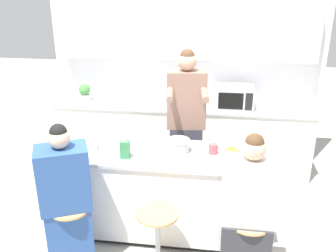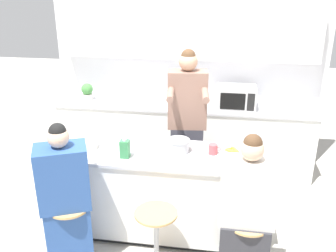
# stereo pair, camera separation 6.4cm
# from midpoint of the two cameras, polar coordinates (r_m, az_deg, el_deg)

# --- Properties ---
(ground_plane) EXTENTS (16.00, 16.00, 0.00)m
(ground_plane) POSITION_cam_midpoint_polar(r_m,az_deg,el_deg) (4.03, -0.60, -15.64)
(ground_plane) COLOR #B2ADA3
(wall_back) EXTENTS (3.60, 0.22, 2.70)m
(wall_back) POSITION_cam_midpoint_polar(r_m,az_deg,el_deg) (5.01, 2.26, 11.38)
(wall_back) COLOR white
(wall_back) RESTS_ON ground_plane
(back_counter) EXTENTS (3.34, 0.61, 0.90)m
(back_counter) POSITION_cam_midpoint_polar(r_m,az_deg,el_deg) (5.05, 1.75, -1.48)
(back_counter) COLOR white
(back_counter) RESTS_ON ground_plane
(kitchen_island) EXTENTS (1.89, 0.66, 0.89)m
(kitchen_island) POSITION_cam_midpoint_polar(r_m,az_deg,el_deg) (3.77, -0.63, -10.17)
(kitchen_island) COLOR black
(kitchen_island) RESTS_ON ground_plane
(bar_stool_leftmost) EXTENTS (0.38, 0.38, 0.63)m
(bar_stool_leftmost) POSITION_cam_midpoint_polar(r_m,az_deg,el_deg) (3.54, -14.81, -15.73)
(bar_stool_leftmost) COLOR tan
(bar_stool_leftmost) RESTS_ON ground_plane
(bar_stool_center) EXTENTS (0.38, 0.38, 0.63)m
(bar_stool_center) POSITION_cam_midpoint_polar(r_m,az_deg,el_deg) (3.37, -2.13, -17.13)
(bar_stool_center) COLOR tan
(bar_stool_center) RESTS_ON ground_plane
(bar_stool_rightmost) EXTENTS (0.38, 0.38, 0.63)m
(bar_stool_rightmost) POSITION_cam_midpoint_polar(r_m,az_deg,el_deg) (3.35, 11.42, -17.96)
(bar_stool_rightmost) COLOR tan
(bar_stool_rightmost) RESTS_ON ground_plane
(person_cooking) EXTENTS (0.47, 0.60, 1.77)m
(person_cooking) POSITION_cam_midpoint_polar(r_m,az_deg,el_deg) (4.12, 2.30, -0.59)
(person_cooking) COLOR #383842
(person_cooking) RESTS_ON ground_plane
(person_wrapped_blanket) EXTENTS (0.50, 0.43, 1.38)m
(person_wrapped_blanket) POSITION_cam_midpoint_polar(r_m,az_deg,el_deg) (3.37, -15.72, -11.35)
(person_wrapped_blanket) COLOR #2D5193
(person_wrapped_blanket) RESTS_ON ground_plane
(person_seated_near) EXTENTS (0.44, 0.27, 1.39)m
(person_seated_near) POSITION_cam_midpoint_polar(r_m,az_deg,el_deg) (3.16, 11.40, -14.01)
(person_seated_near) COLOR #333338
(person_seated_near) RESTS_ON ground_plane
(cooking_pot) EXTENTS (0.31, 0.22, 0.12)m
(cooking_pot) POSITION_cam_midpoint_polar(r_m,az_deg,el_deg) (3.57, 1.07, -2.97)
(cooking_pot) COLOR #B7BABC
(cooking_pot) RESTS_ON kitchen_island
(fruit_bowl) EXTENTS (0.23, 0.23, 0.08)m
(fruit_bowl) POSITION_cam_midpoint_polar(r_m,az_deg,el_deg) (3.73, -12.92, -2.73)
(fruit_bowl) COLOR silver
(fruit_bowl) RESTS_ON kitchen_island
(coffee_cup_near) EXTENTS (0.12, 0.09, 0.10)m
(coffee_cup_near) POSITION_cam_midpoint_polar(r_m,az_deg,el_deg) (3.55, 6.39, -3.46)
(coffee_cup_near) COLOR #DB4C51
(coffee_cup_near) RESTS_ON kitchen_island
(banana_bunch) EXTENTS (0.17, 0.12, 0.06)m
(banana_bunch) POSITION_cam_midpoint_polar(r_m,az_deg,el_deg) (3.61, 9.21, -3.55)
(banana_bunch) COLOR yellow
(banana_bunch) RESTS_ON kitchen_island
(juice_carton) EXTENTS (0.08, 0.08, 0.18)m
(juice_carton) POSITION_cam_midpoint_polar(r_m,az_deg,el_deg) (3.46, -7.08, -3.51)
(juice_carton) COLOR #38844C
(juice_carton) RESTS_ON kitchen_island
(microwave) EXTENTS (0.48, 0.36, 0.27)m
(microwave) POSITION_cam_midpoint_polar(r_m,az_deg,el_deg) (4.79, 9.64, 4.39)
(microwave) COLOR white
(microwave) RESTS_ON back_counter
(potted_plant) EXTENTS (0.15, 0.15, 0.22)m
(potted_plant) POSITION_cam_midpoint_polar(r_m,az_deg,el_deg) (5.15, -12.93, 5.10)
(potted_plant) COLOR beige
(potted_plant) RESTS_ON back_counter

